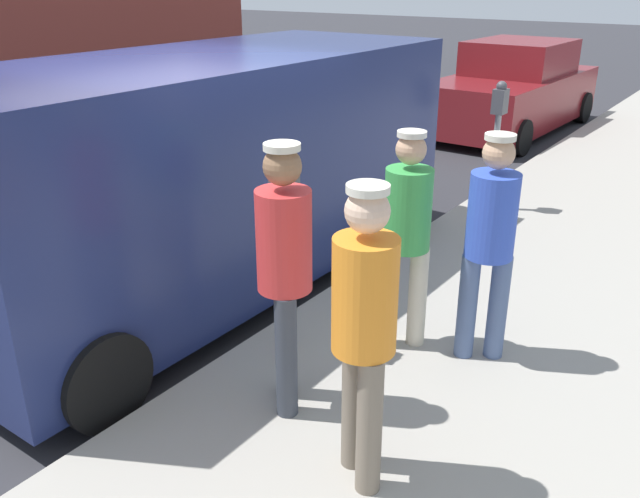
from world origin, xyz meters
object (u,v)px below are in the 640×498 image
Objects in this scene: pedestrian_in_green at (407,229)px; parked_van at (209,168)px; parking_meter_far at (498,124)px; parked_sedan_ahead at (513,91)px; pedestrian_in_blue at (490,236)px; parking_meter_near at (285,222)px; pedestrian_in_orange at (364,321)px; pedestrian_in_red at (284,263)px.

parked_van is at bearing 174.26° from pedestrian_in_green.
parking_meter_far is 5.24m from parked_sedan_ahead.
pedestrian_in_green is (-0.55, -0.18, -0.01)m from pedestrian_in_blue.
pedestrian_in_blue reaches higher than parking_meter_far.
parking_meter_near is 1.00× the size of parking_meter_far.
pedestrian_in_orange reaches higher than parking_meter_far.
pedestrian_in_orange is at bearing -76.45° from parking_meter_far.
parking_meter_far is 3.47m from pedestrian_in_blue.
pedestrian_in_blue is (0.04, 1.61, -0.03)m from pedestrian_in_orange.
parked_sedan_ahead is at bearing 104.95° from pedestrian_in_green.
parked_van reaches higher than parking_meter_near.
parking_meter_near is at bearing 144.19° from pedestrian_in_orange.
pedestrian_in_green is at bearing -79.15° from parking_meter_far.
parking_meter_far is 5.00m from pedestrian_in_orange.
parking_meter_far is (0.00, 4.02, 0.00)m from parking_meter_near.
pedestrian_in_red is at bearing 157.77° from pedestrian_in_orange.
pedestrian_in_green reaches higher than parking_meter_near.
parking_meter_near is 1.44m from pedestrian_in_orange.
pedestrian_in_red reaches higher than pedestrian_in_orange.
parking_meter_far is 4.57m from pedestrian_in_red.
parking_meter_near is 1.43m from pedestrian_in_blue.
pedestrian_in_red is 0.34× the size of parked_van.
pedestrian_in_orange reaches higher than parked_sedan_ahead.
parked_van is at bearing -89.39° from parked_sedan_ahead.
parking_meter_far is at bearing 100.85° from pedestrian_in_green.
parked_van reaches higher than pedestrian_in_green.
parking_meter_far is at bearing 110.43° from pedestrian_in_blue.
parked_van reaches higher than pedestrian_in_orange.
pedestrian_in_red reaches higher than parking_meter_near.
pedestrian_in_orange is at bearing -35.81° from parking_meter_near.
pedestrian_in_red is (0.41, -0.53, -0.02)m from parking_meter_near.
parking_meter_near is at bearing -79.99° from parked_sedan_ahead.
parking_meter_near is 0.88m from pedestrian_in_green.
parked_van is (-2.71, 0.03, 0.05)m from pedestrian_in_blue.
pedestrian_in_orange is at bearing -70.20° from pedestrian_in_green.
parked_sedan_ahead is (-1.59, 4.98, -0.43)m from parking_meter_far.
pedestrian_in_green is at bearing 109.80° from pedestrian_in_orange.
parked_van reaches higher than pedestrian_in_blue.
pedestrian_in_orange is 1.61m from pedestrian_in_blue.
pedestrian_in_red is 0.39× the size of parked_sedan_ahead.
parked_van reaches higher than parked_sedan_ahead.
parking_meter_near is at bearing -147.88° from pedestrian_in_blue.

